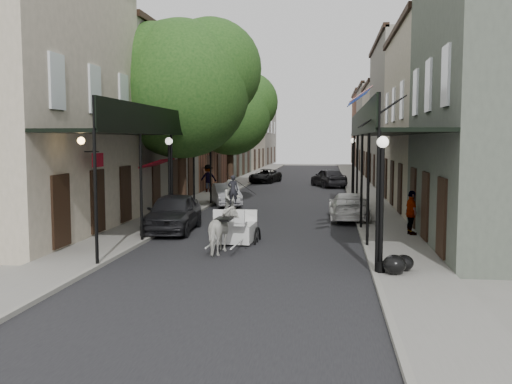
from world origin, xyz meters
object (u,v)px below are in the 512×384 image
(tree_far, at_px, (236,111))
(pedestrian_sidewalk_right, at_px, (411,213))
(lamppost_left, at_px, (169,179))
(pedestrian_walking, at_px, (231,198))
(car_left_mid, at_px, (226,195))
(car_right_far, at_px, (328,178))
(car_left_near, at_px, (173,213))
(horse, at_px, (223,231))
(car_right_near, at_px, (349,206))
(lamppost_right_near, at_px, (382,202))
(tree_near, at_px, (190,84))
(lamppost_right_far, at_px, (353,167))
(pedestrian_sidewalk_left, at_px, (208,178))
(carriage, at_px, (238,215))
(car_left_far, at_px, (265,176))

(tree_far, xyz_separation_m, pedestrian_sidewalk_right, (10.05, -19.74, -4.87))
(lamppost_left, height_order, pedestrian_sidewalk_right, lamppost_left)
(pedestrian_walking, distance_m, car_left_mid, 4.79)
(lamppost_left, height_order, car_right_far, lamppost_left)
(pedestrian_walking, distance_m, car_left_near, 4.91)
(horse, height_order, car_right_near, horse)
(lamppost_right_near, bearing_deg, pedestrian_sidewalk_right, 75.21)
(tree_near, bearing_deg, lamppost_right_near, -55.73)
(car_left_near, bearing_deg, pedestrian_sidewalk_right, -5.01)
(lamppost_left, distance_m, pedestrian_sidewalk_right, 10.08)
(tree_near, height_order, lamppost_right_near, tree_near)
(tree_near, height_order, car_right_far, tree_near)
(lamppost_right_far, xyz_separation_m, pedestrian_sidewalk_left, (-9.77, 3.02, -0.98))
(lamppost_left, height_order, horse, lamppost_left)
(pedestrian_sidewalk_left, height_order, car_left_near, pedestrian_sidewalk_left)
(lamppost_right_far, distance_m, carriage, 15.87)
(lamppost_right_near, xyz_separation_m, car_right_far, (-1.50, 29.45, -1.29))
(lamppost_right_near, bearing_deg, lamppost_left, 135.71)
(lamppost_right_far, relative_size, carriage, 1.47)
(pedestrian_sidewalk_right, xyz_separation_m, car_left_mid, (-8.91, 9.56, -0.34))
(tree_near, relative_size, pedestrian_sidewalk_left, 5.09)
(horse, height_order, pedestrian_walking, pedestrian_walking)
(lamppost_right_near, relative_size, car_left_mid, 0.98)
(lamppost_right_near, xyz_separation_m, lamppost_left, (-8.20, 8.00, 0.00))
(car_right_far, bearing_deg, lamppost_right_near, 72.54)
(lamppost_right_far, xyz_separation_m, car_left_near, (-7.70, -13.29, -1.27))
(lamppost_right_near, relative_size, pedestrian_walking, 2.04)
(pedestrian_sidewalk_left, bearing_deg, car_right_far, -165.31)
(lamppost_right_near, bearing_deg, pedestrian_sidewalk_left, 112.99)
(carriage, relative_size, pedestrian_sidewalk_right, 1.49)
(horse, height_order, car_left_near, car_left_near)
(car_left_near, xyz_separation_m, car_left_mid, (0.49, 9.29, -0.15))
(lamppost_left, relative_size, pedestrian_walking, 2.04)
(pedestrian_sidewalk_left, distance_m, car_left_near, 16.44)
(tree_far, relative_size, car_left_mid, 2.28)
(lamppost_left, distance_m, car_left_mid, 8.19)
(lamppost_right_far, distance_m, car_left_near, 15.41)
(lamppost_left, distance_m, pedestrian_sidewalk_left, 15.13)
(horse, bearing_deg, car_left_near, -52.83)
(carriage, bearing_deg, car_right_near, 57.97)
(pedestrian_walking, xyz_separation_m, pedestrian_sidewalk_right, (7.80, -4.91, 0.05))
(car_left_far, bearing_deg, lamppost_left, -81.12)
(car_left_mid, bearing_deg, carriage, -95.87)
(car_right_far, bearing_deg, pedestrian_walking, 55.36)
(car_left_near, relative_size, car_left_mid, 1.20)
(car_left_mid, bearing_deg, tree_far, 77.88)
(tree_far, height_order, car_left_near, tree_far)
(carriage, bearing_deg, pedestrian_sidewalk_left, 108.18)
(carriage, bearing_deg, pedestrian_walking, 104.64)
(pedestrian_sidewalk_right, bearing_deg, lamppost_left, 70.19)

